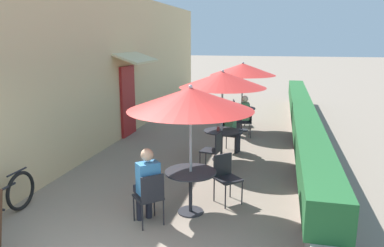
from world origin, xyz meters
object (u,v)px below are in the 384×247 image
cafe_chair_near_left (226,174)px  patio_table_mid (222,138)px  seated_patron_far_left (243,114)px  cafe_chair_near_right (150,195)px  patio_umbrella_mid (223,80)px  coffee_cup_far (238,107)px  patio_umbrella_far (243,69)px  cafe_chair_far_left (247,120)px  cafe_chair_mid_right (214,148)px  seated_patron_mid_left (232,126)px  coffee_cup_mid (218,129)px  patio_table_near (191,181)px  patio_table_far (242,113)px  cafe_chair_mid_left (228,132)px  patio_umbrella_near (190,99)px  seated_patron_near_right (147,182)px  cafe_chair_far_right (237,110)px

cafe_chair_near_left → patio_table_mid: bearing=-122.2°
seated_patron_far_left → cafe_chair_near_right: bearing=159.6°
patio_umbrella_mid → coffee_cup_far: patio_umbrella_mid is taller
patio_umbrella_far → cafe_chair_far_left: size_ratio=2.52×
cafe_chair_mid_right → seated_patron_mid_left: bearing=1.5°
coffee_cup_mid → cafe_chair_mid_right: bearing=-87.8°
cafe_chair_mid_right → cafe_chair_far_left: bearing=1.5°
patio_umbrella_mid → seated_patron_far_left: patio_umbrella_mid is taller
patio_table_near → cafe_chair_near_left: bearing=48.7°
patio_table_near → patio_table_far: same height
cafe_chair_mid_left → seated_patron_mid_left: bearing=90.0°
patio_umbrella_near → cafe_chair_mid_left: bearing=88.2°
cafe_chair_near_left → seated_patron_far_left: 4.68m
cafe_chair_near_left → coffee_cup_far: cafe_chair_near_left is taller
cafe_chair_mid_left → coffee_cup_far: 2.27m
cafe_chair_near_right → cafe_chair_mid_right: bearing=36.1°
seated_patron_near_right → seated_patron_mid_left: same height
cafe_chair_near_right → patio_table_far: (0.73, 6.61, 0.05)m
cafe_chair_mid_right → coffee_cup_far: 3.82m
patio_table_mid → cafe_chair_mid_right: (-0.05, -0.77, -0.05)m
patio_table_mid → patio_umbrella_far: patio_umbrella_far is taller
coffee_cup_mid → patio_table_mid: bearing=9.3°
patio_umbrella_far → coffee_cup_far: patio_umbrella_far is taller
patio_table_far → coffee_cup_far: bearing=-151.8°
cafe_chair_mid_left → patio_table_far: cafe_chair_mid_left is taller
cafe_chair_mid_right → cafe_chair_near_right: bearing=178.8°
cafe_chair_near_left → cafe_chair_near_right: 1.55m
cafe_chair_near_left → patio_table_mid: (-0.45, 2.34, 0.05)m
patio_table_far → coffee_cup_far: (-0.13, -0.07, 0.22)m
cafe_chair_far_left → patio_table_far: bearing=5.7°
patio_table_mid → patio_umbrella_far: bearing=87.1°
patio_table_mid → seated_patron_mid_left: 0.78m
seated_patron_near_right → seated_patron_far_left: size_ratio=1.00×
patio_umbrella_far → cafe_chair_far_right: patio_umbrella_far is taller
patio_umbrella_far → patio_umbrella_near: bearing=-92.1°
seated_patron_mid_left → cafe_chair_far_left: size_ratio=1.44×
cafe_chair_near_right → cafe_chair_mid_right: 2.78m
seated_patron_mid_left → cafe_chair_mid_right: 1.55m
cafe_chair_mid_left → seated_patron_far_left: size_ratio=0.70×
cafe_chair_mid_left → patio_umbrella_far: patio_umbrella_far is taller
coffee_cup_far → cafe_chair_near_right: bearing=-95.3°
seated_patron_far_left → coffee_cup_far: 0.75m
patio_umbrella_mid → patio_umbrella_far: 3.10m
coffee_cup_mid → cafe_chair_far_right: cafe_chair_far_right is taller
cafe_chair_near_left → seated_patron_far_left: seated_patron_far_left is taller
seated_patron_far_left → cafe_chair_far_right: seated_patron_far_left is taller
cafe_chair_far_left → coffee_cup_far: bearing=16.3°
patio_table_far → cafe_chair_near_right: bearing=-96.3°
seated_patron_near_right → cafe_chair_mid_right: (0.60, 2.65, -0.17)m
patio_umbrella_near → cafe_chair_near_right: patio_umbrella_near is taller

